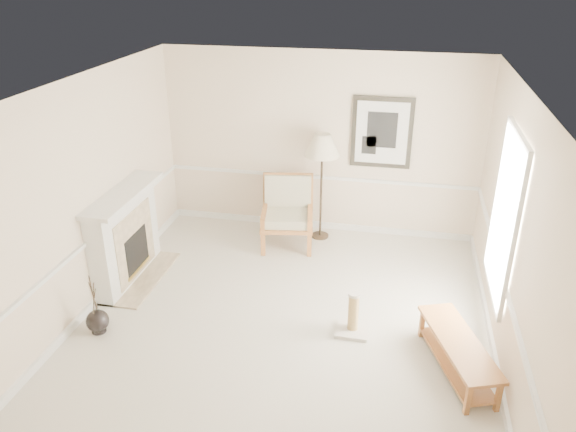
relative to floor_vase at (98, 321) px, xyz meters
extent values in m
plane|color=silver|center=(2.15, 0.66, -0.15)|extent=(5.50, 5.50, 0.00)
cube|color=beige|center=(2.15, 3.41, 1.30)|extent=(5.00, 0.04, 2.90)
cube|color=beige|center=(2.15, -2.09, 1.30)|extent=(5.00, 0.04, 2.90)
cube|color=beige|center=(-0.35, 0.66, 1.30)|extent=(0.04, 5.50, 2.90)
cube|color=beige|center=(4.65, 0.66, 1.30)|extent=(0.04, 5.50, 2.90)
cube|color=white|center=(2.15, 0.66, 2.75)|extent=(5.00, 5.50, 0.04)
cube|color=white|center=(2.15, 3.39, -0.10)|extent=(4.95, 0.04, 0.10)
cube|color=white|center=(2.15, 3.39, 0.75)|extent=(4.95, 0.04, 0.05)
cube|color=white|center=(4.61, 1.06, 1.35)|extent=(0.03, 1.20, 1.80)
cube|color=white|center=(4.60, 1.06, 1.35)|extent=(0.05, 1.34, 1.94)
cube|color=black|center=(3.10, 3.38, 1.55)|extent=(0.92, 0.04, 1.10)
cube|color=white|center=(3.10, 3.35, 1.55)|extent=(0.78, 0.01, 0.96)
cube|color=black|center=(3.10, 3.35, 1.60)|extent=(0.45, 0.01, 0.55)
cube|color=white|center=(-0.21, 1.26, 0.48)|extent=(0.28, 1.50, 1.25)
cube|color=white|center=(-0.16, 1.26, 1.13)|extent=(0.46, 1.64, 0.06)
cube|color=#C6B28E|center=(-0.06, 1.26, 0.40)|extent=(0.02, 1.05, 0.95)
cube|color=black|center=(-0.05, 1.26, 0.27)|extent=(0.02, 0.62, 0.58)
cube|color=#AF923A|center=(-0.05, 1.26, 0.01)|extent=(0.01, 0.66, 0.05)
cube|color=#C6B28E|center=(-0.05, 1.26, -0.13)|extent=(0.60, 1.50, 0.03)
sphere|color=black|center=(0.00, 0.00, 0.01)|extent=(0.27, 0.27, 0.27)
cylinder|color=black|center=(0.00, 0.00, -0.11)|extent=(0.18, 0.18, 0.08)
cylinder|color=black|center=(0.00, 0.00, 0.37)|extent=(0.03, 0.12, 0.43)
cylinder|color=black|center=(0.00, 0.00, 0.33)|extent=(0.04, 0.14, 0.35)
cylinder|color=black|center=(0.00, 0.00, 0.40)|extent=(0.02, 0.07, 0.51)
cube|color=#9A5931|center=(1.49, 2.27, 0.07)|extent=(0.08, 0.08, 0.43)
cube|color=#9A5931|center=(1.37, 2.96, 0.07)|extent=(0.08, 0.08, 0.43)
cube|color=#9A5931|center=(2.18, 2.38, 0.07)|extent=(0.08, 0.08, 0.43)
cube|color=#9A5931|center=(2.06, 3.07, 0.07)|extent=(0.08, 0.08, 0.43)
cube|color=#9A5931|center=(1.77, 2.67, 0.25)|extent=(0.91, 0.91, 0.06)
cube|color=#9A5931|center=(1.72, 3.03, 0.60)|extent=(0.81, 0.31, 0.62)
cube|color=#9A5931|center=(1.43, 2.61, 0.44)|extent=(0.20, 0.79, 0.06)
cube|color=#9A5931|center=(2.12, 2.73, 0.44)|extent=(0.20, 0.79, 0.06)
cube|color=white|center=(1.77, 2.67, 0.35)|extent=(0.83, 0.83, 0.14)
cube|color=white|center=(1.73, 2.96, 0.62)|extent=(0.75, 0.34, 0.55)
cylinder|color=black|center=(2.24, 3.06, -0.13)|extent=(0.28, 0.28, 0.03)
cylinder|color=black|center=(2.24, 3.06, 0.65)|extent=(0.04, 0.04, 1.55)
cone|color=#FBECC9|center=(2.24, 3.06, 1.40)|extent=(0.63, 0.63, 0.34)
cube|color=#9A5931|center=(4.19, 0.16, 0.23)|extent=(0.87, 1.45, 0.04)
cube|color=#9A5931|center=(4.19, 0.16, -0.05)|extent=(0.78, 1.34, 0.03)
cube|color=#9A5931|center=(4.25, -0.50, 0.03)|extent=(0.06, 0.06, 0.36)
cube|color=#9A5931|center=(4.55, -0.39, 0.03)|extent=(0.06, 0.06, 0.36)
cube|color=#9A5931|center=(3.82, 0.70, 0.03)|extent=(0.06, 0.06, 0.36)
cube|color=#9A5931|center=(4.12, 0.81, 0.03)|extent=(0.06, 0.06, 0.36)
cube|color=silver|center=(3.01, 0.62, -0.12)|extent=(0.39, 0.39, 0.05)
cylinder|color=tan|center=(3.01, 0.62, 0.13)|extent=(0.13, 0.13, 0.46)
cylinder|color=silver|center=(3.01, 0.62, 0.38)|extent=(0.14, 0.14, 0.04)
camera|label=1|loc=(3.38, -5.00, 4.00)|focal=35.00mm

